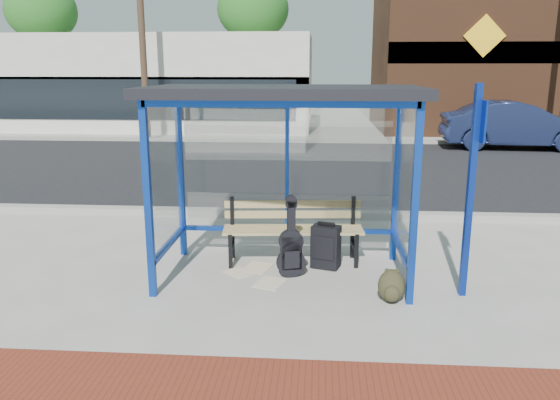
# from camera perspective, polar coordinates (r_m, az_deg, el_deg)

# --- Properties ---
(ground) EXTENTS (120.00, 120.00, 0.00)m
(ground) POSITION_cam_1_polar(r_m,az_deg,el_deg) (7.17, 0.35, -7.91)
(ground) COLOR #B2ADA0
(ground) RESTS_ON ground
(brick_paver_strip) EXTENTS (60.00, 1.00, 0.01)m
(brick_paver_strip) POSITION_cam_1_polar(r_m,az_deg,el_deg) (4.86, -1.81, -19.16)
(brick_paver_strip) COLOR maroon
(brick_paver_strip) RESTS_ON ground
(curb_near) EXTENTS (60.00, 0.25, 0.12)m
(curb_near) POSITION_cam_1_polar(r_m,az_deg,el_deg) (9.91, 1.47, -1.44)
(curb_near) COLOR gray
(curb_near) RESTS_ON ground
(street_asphalt) EXTENTS (60.00, 10.00, 0.00)m
(street_asphalt) POSITION_cam_1_polar(r_m,az_deg,el_deg) (14.90, 2.40, 3.44)
(street_asphalt) COLOR black
(street_asphalt) RESTS_ON ground
(curb_far) EXTENTS (60.00, 0.25, 0.12)m
(curb_far) POSITION_cam_1_polar(r_m,az_deg,el_deg) (19.93, 2.87, 6.19)
(curb_far) COLOR gray
(curb_far) RESTS_ON ground
(far_sidewalk) EXTENTS (60.00, 4.00, 0.01)m
(far_sidewalk) POSITION_cam_1_polar(r_m,az_deg,el_deg) (21.82, 2.99, 6.68)
(far_sidewalk) COLOR #B2ADA0
(far_sidewalk) RESTS_ON ground
(bus_shelter) EXTENTS (3.30, 1.80, 2.42)m
(bus_shelter) POSITION_cam_1_polar(r_m,az_deg,el_deg) (6.77, 0.42, 8.85)
(bus_shelter) COLOR #0E359F
(bus_shelter) RESTS_ON ground
(storefront_white) EXTENTS (18.00, 6.04, 4.00)m
(storefront_white) POSITION_cam_1_polar(r_m,az_deg,el_deg) (26.40, -17.17, 11.65)
(storefront_white) COLOR silver
(storefront_white) RESTS_ON ground
(storefront_brown) EXTENTS (10.00, 7.08, 6.40)m
(storefront_brown) POSITION_cam_1_polar(r_m,az_deg,el_deg) (26.27, 21.54, 13.94)
(storefront_brown) COLOR #59331E
(storefront_brown) RESTS_ON ground
(tree_left) EXTENTS (3.60, 3.60, 7.03)m
(tree_left) POSITION_cam_1_polar(r_m,az_deg,el_deg) (32.21, -23.66, 17.56)
(tree_left) COLOR #4C3826
(tree_left) RESTS_ON ground
(tree_mid) EXTENTS (3.60, 3.60, 7.03)m
(tree_mid) POSITION_cam_1_polar(r_m,az_deg,el_deg) (29.00, -2.84, 19.18)
(tree_mid) COLOR #4C3826
(tree_mid) RESTS_ON ground
(utility_pole_west) EXTENTS (1.60, 0.24, 8.00)m
(utility_pole_west) POSITION_cam_1_polar(r_m,az_deg,el_deg) (21.12, -14.27, 17.23)
(utility_pole_west) COLOR #4C3826
(utility_pole_west) RESTS_ON ground
(bench) EXTENTS (1.94, 0.61, 0.90)m
(bench) POSITION_cam_1_polar(r_m,az_deg,el_deg) (7.54, 1.36, -2.74)
(bench) COLOR black
(bench) RESTS_ON ground
(guitar_bag) EXTENTS (0.39, 0.20, 1.02)m
(guitar_bag) POSITION_cam_1_polar(r_m,az_deg,el_deg) (7.03, 1.16, -5.15)
(guitar_bag) COLOR black
(guitar_bag) RESTS_ON ground
(suitcase) EXTENTS (0.42, 0.33, 0.64)m
(suitcase) POSITION_cam_1_polar(r_m,az_deg,el_deg) (7.38, 4.80, -4.90)
(suitcase) COLOR black
(suitcase) RESTS_ON ground
(backpack) EXTENTS (0.33, 0.30, 0.38)m
(backpack) POSITION_cam_1_polar(r_m,az_deg,el_deg) (6.49, 11.59, -8.90)
(backpack) COLOR #2C2A18
(backpack) RESTS_ON ground
(sign_post) EXTENTS (0.11, 0.31, 2.48)m
(sign_post) POSITION_cam_1_polar(r_m,az_deg,el_deg) (6.56, 19.42, 1.93)
(sign_post) COLOR navy
(sign_post) RESTS_ON ground
(newspaper_a) EXTENTS (0.43, 0.49, 0.01)m
(newspaper_a) POSITION_cam_1_polar(r_m,az_deg,el_deg) (7.45, -2.39, -7.07)
(newspaper_a) COLOR white
(newspaper_a) RESTS_ON ground
(newspaper_b) EXTENTS (0.47, 0.47, 0.01)m
(newspaper_b) POSITION_cam_1_polar(r_m,az_deg,el_deg) (7.29, -4.27, -7.58)
(newspaper_b) COLOR white
(newspaper_b) RESTS_ON ground
(newspaper_c) EXTENTS (0.44, 0.49, 0.01)m
(newspaper_c) POSITION_cam_1_polar(r_m,az_deg,el_deg) (6.94, -1.08, -8.66)
(newspaper_c) COLOR white
(newspaper_c) RESTS_ON ground
(parked_car) EXTENTS (4.88, 1.98, 1.57)m
(parked_car) POSITION_cam_1_polar(r_m,az_deg,el_deg) (19.88, 23.42, 7.19)
(parked_car) COLOR #172042
(parked_car) RESTS_ON ground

